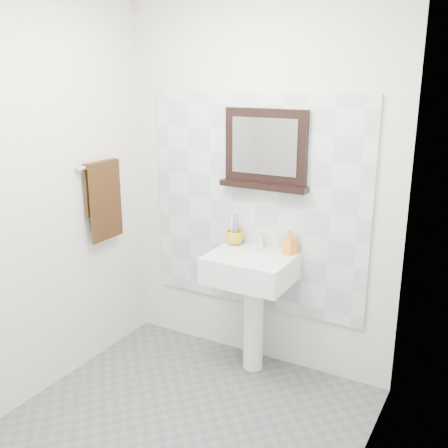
% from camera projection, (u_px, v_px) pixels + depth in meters
% --- Properties ---
extents(floor, '(2.00, 2.20, 0.01)m').
position_uv_depth(floor, '(169.00, 438.00, 3.00)').
color(floor, '#5A5D60').
rests_on(floor, ground).
extents(back_wall, '(2.00, 0.01, 2.50)m').
position_uv_depth(back_wall, '(256.00, 189.00, 3.57)').
color(back_wall, silver).
rests_on(back_wall, ground).
extents(left_wall, '(0.01, 2.20, 2.50)m').
position_uv_depth(left_wall, '(25.00, 206.00, 3.12)').
color(left_wall, silver).
rests_on(left_wall, ground).
extents(right_wall, '(0.01, 2.20, 2.50)m').
position_uv_depth(right_wall, '(357.00, 264.00, 2.18)').
color(right_wall, silver).
rests_on(right_wall, ground).
extents(splashback, '(1.60, 0.02, 1.50)m').
position_uv_depth(splashback, '(255.00, 204.00, 3.59)').
color(splashback, silver).
rests_on(splashback, back_wall).
extents(pedestal_sink, '(0.55, 0.44, 0.96)m').
position_uv_depth(pedestal_sink, '(251.00, 281.00, 3.51)').
color(pedestal_sink, white).
rests_on(pedestal_sink, ground).
extents(toothbrush_cup, '(0.14, 0.14, 0.10)m').
position_uv_depth(toothbrush_cup, '(235.00, 238.00, 3.65)').
color(toothbrush_cup, gold).
rests_on(toothbrush_cup, pedestal_sink).
extents(toothbrushes, '(0.05, 0.04, 0.21)m').
position_uv_depth(toothbrushes, '(234.00, 227.00, 3.64)').
color(toothbrushes, white).
rests_on(toothbrushes, toothbrush_cup).
extents(soap_dispenser, '(0.10, 0.10, 0.17)m').
position_uv_depth(soap_dispenser, '(290.00, 242.00, 3.45)').
color(soap_dispenser, orange).
rests_on(soap_dispenser, pedestal_sink).
extents(framed_mirror, '(0.61, 0.11, 0.52)m').
position_uv_depth(framed_mirror, '(266.00, 151.00, 3.43)').
color(framed_mirror, black).
rests_on(framed_mirror, back_wall).
extents(towel_bar, '(0.07, 0.40, 0.03)m').
position_uv_depth(towel_bar, '(101.00, 164.00, 3.57)').
color(towel_bar, silver).
rests_on(towel_bar, left_wall).
extents(hand_towel, '(0.06, 0.30, 0.55)m').
position_uv_depth(hand_towel, '(104.00, 194.00, 3.62)').
color(hand_towel, black).
rests_on(hand_towel, towel_bar).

